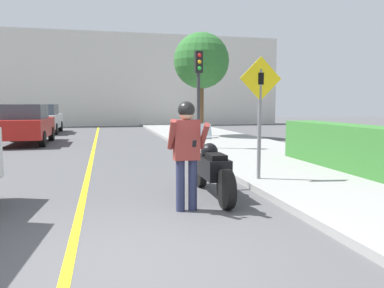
{
  "coord_description": "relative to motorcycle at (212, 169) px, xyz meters",
  "views": [
    {
      "loc": [
        -0.19,
        -3.99,
        1.7
      ],
      "look_at": [
        1.38,
        2.7,
        0.96
      ],
      "focal_mm": 35.0,
      "sensor_mm": 36.0,
      "label": 1
    }
  ],
  "objects": [
    {
      "name": "sidewalk_curb",
      "position": [
        3.09,
        1.49,
        -0.45
      ],
      "size": [
        4.4,
        44.0,
        0.13
      ],
      "color": "gray",
      "rests_on": "ground"
    },
    {
      "name": "person_biker",
      "position": [
        -0.65,
        -0.81,
        0.55
      ],
      "size": [
        0.59,
        0.48,
        1.74
      ],
      "color": "#282D4C",
      "rests_on": "ground"
    },
    {
      "name": "parked_car_white",
      "position": [
        -5.37,
        16.59,
        0.34
      ],
      "size": [
        1.88,
        4.2,
        1.68
      ],
      "color": "black",
      "rests_on": "ground"
    },
    {
      "name": "crossing_sign",
      "position": [
        1.26,
        0.75,
        1.14
      ],
      "size": [
        0.91,
        0.08,
        2.54
      ],
      "color": "slate",
      "rests_on": "sidewalk_curb"
    },
    {
      "name": "road_center_line",
      "position": [
        -2.31,
        3.49,
        -0.51
      ],
      "size": [
        0.12,
        36.0,
        0.01
      ],
      "color": "yellow",
      "rests_on": "ground"
    },
    {
      "name": "building_backdrop",
      "position": [
        -1.71,
        23.49,
        3.04
      ],
      "size": [
        28.0,
        1.2,
        7.11
      ],
      "color": "beige",
      "rests_on": "ground"
    },
    {
      "name": "motorcycle",
      "position": [
        0.0,
        0.0,
        0.0
      ],
      "size": [
        0.62,
        2.34,
        1.31
      ],
      "color": "black",
      "rests_on": "ground"
    },
    {
      "name": "hedge_row",
      "position": [
        3.89,
        1.74,
        0.15
      ],
      "size": [
        0.9,
        4.17,
        1.07
      ],
      "color": "#33702D",
      "rests_on": "sidewalk_curb"
    },
    {
      "name": "traffic_light",
      "position": [
        1.39,
        6.44,
        2.0
      ],
      "size": [
        0.26,
        0.3,
        3.41
      ],
      "color": "#2D2D30",
      "rests_on": "sidewalk_curb"
    },
    {
      "name": "street_tree",
      "position": [
        2.79,
        11.43,
        3.27
      ],
      "size": [
        2.71,
        2.71,
        5.02
      ],
      "color": "brown",
      "rests_on": "sidewalk_curb"
    },
    {
      "name": "ground_plane",
      "position": [
        -1.71,
        -2.51,
        -0.51
      ],
      "size": [
        80.0,
        80.0,
        0.0
      ],
      "primitive_type": "plane",
      "color": "#4C4C4F"
    },
    {
      "name": "parked_car_red",
      "position": [
        -5.12,
        10.47,
        0.34
      ],
      "size": [
        1.88,
        4.2,
        1.68
      ],
      "color": "black",
      "rests_on": "ground"
    }
  ]
}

